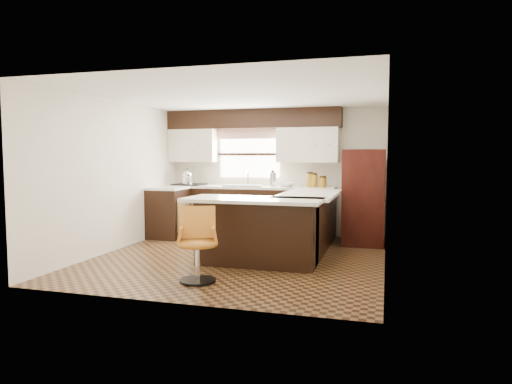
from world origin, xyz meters
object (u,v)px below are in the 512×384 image
(peninsula_long, at_px, (306,224))
(refrigerator, at_px, (364,197))
(peninsula_return, at_px, (257,233))
(bar_chair, at_px, (197,245))

(peninsula_long, relative_size, refrigerator, 1.20)
(peninsula_long, relative_size, peninsula_return, 1.18)
(peninsula_return, height_order, refrigerator, refrigerator)
(refrigerator, distance_m, bar_chair, 3.47)
(peninsula_long, distance_m, refrigerator, 1.30)
(peninsula_return, height_order, bar_chair, bar_chair)
(peninsula_long, height_order, bar_chair, bar_chair)
(refrigerator, bearing_deg, peninsula_long, -131.92)
(peninsula_return, relative_size, bar_chair, 1.83)
(peninsula_long, height_order, peninsula_return, same)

